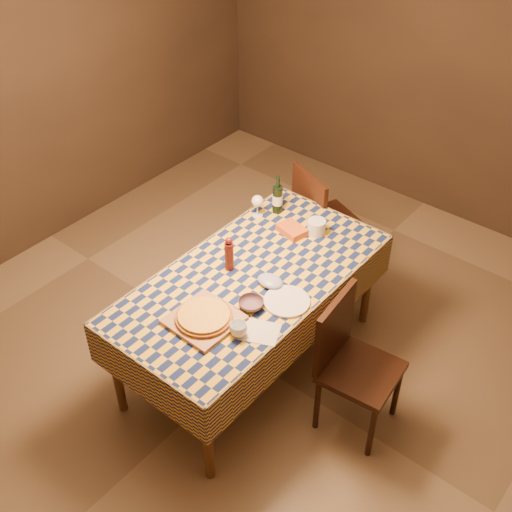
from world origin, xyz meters
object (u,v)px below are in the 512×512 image
Objects in this scene: bowl at (251,304)px; chair_far at (320,217)px; pizza at (204,316)px; cutting_board at (204,320)px; white_plate at (287,301)px; dining_table at (251,286)px; wine_bottle at (277,199)px; chair_right at (350,358)px.

chair_far reaches higher than bowl.
bowl is at bearing 63.36° from pizza.
cutting_board is 0.03m from pizza.
chair_far is (-0.53, 1.13, -0.26)m from white_plate.
cutting_board is 0.92× the size of pizza.
wine_bottle is (-0.30, 0.65, 0.18)m from dining_table.
pizza reaches higher than dining_table.
pizza is at bearing -72.79° from wine_bottle.
wine_bottle is (-0.35, 1.12, 0.07)m from pizza.
wine_bottle is 1.26m from chair_right.
dining_table is 0.33m from white_plate.
chair_far is at bearing 131.84° from chair_right.
bowl is at bearing -50.00° from dining_table.
chair_far is (-0.26, 1.55, -0.26)m from cutting_board.
dining_table is 12.37× the size of bowl.
wine_bottle is at bearing 114.89° from dining_table.
cutting_board is at bearing -72.79° from wine_bottle.
white_plate is (0.31, -0.05, 0.08)m from dining_table.
dining_table is 6.47× the size of wine_bottle.
chair_right is at bearing 1.98° from dining_table.
bowl is 0.16× the size of chair_right.
chair_far is (-0.26, 1.55, -0.29)m from pizza.
dining_table is 1.12m from chair_far.
white_plate is at bearing 57.56° from pizza.
white_plate is at bearing 49.62° from bowl.
dining_table is at bearing -65.11° from wine_bottle.
cutting_board is 1.59m from chair_far.
pizza is 0.29m from bowl.
cutting_board is at bearing -84.59° from dining_table.
wine_bottle is 0.94m from white_plate.
wine_bottle reaches higher than dining_table.
chair_right is (0.69, 0.49, -0.26)m from cutting_board.
pizza is 1.42× the size of white_plate.
pizza is 0.42× the size of chair_right.
dining_table is at bearing -78.74° from chair_far.
bowl is (0.13, 0.26, -0.01)m from pizza.
dining_table is 6.70× the size of white_plate.
pizza is 1.37× the size of wine_bottle.
pizza is (0.00, -0.00, 0.03)m from cutting_board.
wine_bottle is at bearing 119.02° from bowl.
chair_far and chair_right have the same top height.
bowl is at bearing 63.36° from cutting_board.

